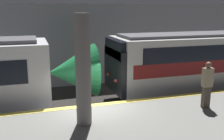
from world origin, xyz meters
TOP-DOWN VIEW (x-y plane):
  - ground_plane at (0.00, 0.00)m, footprint 120.00×120.00m
  - station_rear_barrier at (0.00, 6.60)m, footprint 50.00×0.15m
  - support_pillar_near at (-0.72, -1.70)m, footprint 0.50×0.50m
  - person_waiting at (4.08, -1.64)m, footprint 0.38×0.24m

SIDE VIEW (x-z plane):
  - ground_plane at x=0.00m, z-range 0.00..0.00m
  - person_waiting at x=4.08m, z-range 1.16..2.97m
  - station_rear_barrier at x=0.00m, z-range 0.00..5.16m
  - support_pillar_near at x=-0.72m, z-range 1.10..4.73m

